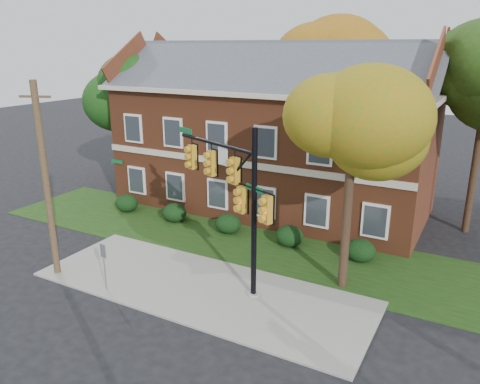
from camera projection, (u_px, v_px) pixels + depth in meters
The scene contains 15 objects.
ground at pixel (187, 300), 18.28m from camera, with size 120.00×120.00×0.00m, color black.
sidewalk at pixel (201, 288), 19.10m from camera, with size 14.00×5.00×0.08m, color gray.
grass_strip at pixel (256, 245), 23.29m from camera, with size 30.00×6.00×0.04m, color #193811.
apartment_building at pixel (272, 125), 27.69m from camera, with size 18.80×8.80×9.74m.
hedge_far_left at pixel (127, 203), 27.85m from camera, with size 1.40×1.26×1.05m, color black.
hedge_left at pixel (174, 213), 26.25m from camera, with size 1.40×1.26×1.05m, color black.
hedge_center at pixel (228, 224), 24.64m from camera, with size 1.40×1.26×1.05m, color black.
hedge_right at pixel (290, 236), 23.04m from camera, with size 1.40×1.26×1.05m, color black.
hedge_far_right at pixel (360, 250), 21.43m from camera, with size 1.40×1.26×1.05m, color black.
tree_near_right at pixel (359, 127), 17.11m from camera, with size 4.50×4.25×8.58m.
tree_left_rear at pixel (131, 90), 30.71m from camera, with size 5.40×5.10×8.88m.
tree_far_rear at pixel (338, 55), 32.48m from camera, with size 6.84×6.46×11.52m.
traffic_signal at pixel (234, 189), 18.19m from camera, with size 5.64×2.47×6.74m.
utility_pole at pixel (46, 182), 19.11m from camera, with size 1.23×0.55×8.26m.
sign_post at pixel (104, 259), 18.56m from camera, with size 0.30×0.07×2.05m.
Camera 1 is at (9.61, -13.17, 9.52)m, focal length 35.00 mm.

